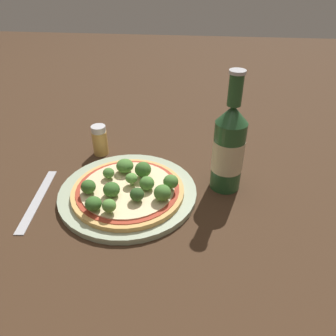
{
  "coord_description": "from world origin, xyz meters",
  "views": [
    {
      "loc": [
        0.15,
        -0.52,
        0.41
      ],
      "look_at": [
        0.09,
        0.0,
        0.06
      ],
      "focal_mm": 35.0,
      "sensor_mm": 36.0,
      "label": 1
    }
  ],
  "objects_px": {
    "pizza": "(128,190)",
    "beer_bottle": "(229,148)",
    "fork": "(38,199)",
    "pepper_shaker": "(100,140)"
  },
  "relations": [
    {
      "from": "pizza",
      "to": "beer_bottle",
      "type": "height_order",
      "value": "beer_bottle"
    },
    {
      "from": "beer_bottle",
      "to": "pepper_shaker",
      "type": "xyz_separation_m",
      "value": [
        -0.29,
        0.1,
        -0.06
      ]
    },
    {
      "from": "beer_bottle",
      "to": "fork",
      "type": "bearing_deg",
      "value": -166.91
    },
    {
      "from": "fork",
      "to": "pepper_shaker",
      "type": "bearing_deg",
      "value": -27.66
    },
    {
      "from": "pizza",
      "to": "beer_bottle",
      "type": "distance_m",
      "value": 0.22
    },
    {
      "from": "fork",
      "to": "beer_bottle",
      "type": "bearing_deg",
      "value": -82.3
    },
    {
      "from": "pizza",
      "to": "beer_bottle",
      "type": "xyz_separation_m",
      "value": [
        0.19,
        0.06,
        0.07
      ]
    },
    {
      "from": "beer_bottle",
      "to": "fork",
      "type": "relative_size",
      "value": 1.24
    },
    {
      "from": "beer_bottle",
      "to": "fork",
      "type": "distance_m",
      "value": 0.39
    },
    {
      "from": "pepper_shaker",
      "to": "pizza",
      "type": "bearing_deg",
      "value": -58.19
    }
  ]
}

